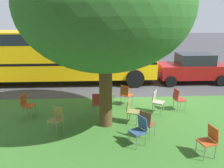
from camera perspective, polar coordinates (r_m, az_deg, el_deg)
name	(u,v)px	position (r m, az deg, el deg)	size (l,w,h in m)	color
ground	(148,96)	(11.38, 8.71, -2.82)	(80.00, 80.00, 0.00)	#424247
grass_verge	(167,126)	(8.52, 13.13, -9.89)	(48.00, 6.00, 0.01)	#3D752D
street_tree	(105,7)	(7.53, -1.71, 18.19)	(5.42, 5.42, 5.96)	brown
chair_0	(27,104)	(9.41, -20.08, -4.49)	(0.50, 0.49, 0.88)	#C64C1E
chair_1	(126,94)	(9.95, 3.38, -2.34)	(0.59, 0.59, 0.88)	#C64C1E
chair_2	(57,117)	(7.92, -13.35, -7.89)	(0.56, 0.57, 0.88)	olive
chair_3	(98,102)	(9.00, -3.48, -4.42)	(0.44, 0.45, 0.88)	#B7332D
chair_4	(178,98)	(9.80, 15.82, -3.28)	(0.49, 0.48, 0.88)	#B7332D
chair_5	(140,129)	(7.04, 6.72, -10.75)	(0.57, 0.56, 0.88)	#335184
chair_6	(157,100)	(9.36, 10.84, -3.87)	(0.57, 0.56, 0.88)	#ADA393
chair_7	(107,92)	(10.10, -1.34, -2.04)	(0.57, 0.57, 0.88)	olive
chair_8	(147,122)	(7.47, 8.40, -9.13)	(0.59, 0.59, 0.88)	brown
chair_9	(131,109)	(8.34, 4.74, -6.19)	(0.54, 0.54, 0.88)	olive
chair_10	(209,139)	(6.97, 22.56, -12.27)	(0.50, 0.50, 0.88)	#C64C1E
parked_car	(192,68)	(14.05, 18.90, 3.73)	(3.70, 1.92, 1.65)	maroon
school_bus	(61,52)	(13.44, -12.31, 7.70)	(10.40, 2.80, 2.88)	yellow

